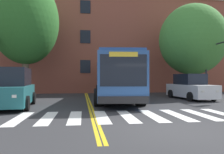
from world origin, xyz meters
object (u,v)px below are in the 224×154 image
(traffic_light_near_corner, at_px, (219,57))
(city_bus, at_px, (116,77))
(car_teal_near_lane, at_px, (11,89))
(car_white_far_lane, at_px, (190,88))
(street_tree_curbside_small, at_px, (26,21))
(street_tree_curbside_large, at_px, (192,40))

(traffic_light_near_corner, bearing_deg, city_bus, 178.72)
(car_teal_near_lane, relative_size, car_white_far_lane, 1.02)
(traffic_light_near_corner, relative_size, street_tree_curbside_small, 0.47)
(car_white_far_lane, bearing_deg, city_bus, 179.50)
(street_tree_curbside_small, bearing_deg, street_tree_curbside_large, -2.56)
(traffic_light_near_corner, distance_m, street_tree_curbside_large, 3.79)
(car_teal_near_lane, xyz_separation_m, street_tree_curbside_large, (14.13, 6.25, 4.16))
(city_bus, xyz_separation_m, car_teal_near_lane, (-6.41, -3.21, -0.70))
(car_white_far_lane, distance_m, street_tree_curbside_small, 14.86)
(city_bus, distance_m, traffic_light_near_corner, 8.33)
(city_bus, bearing_deg, car_white_far_lane, -0.50)
(traffic_light_near_corner, height_order, street_tree_curbside_large, street_tree_curbside_large)
(car_white_far_lane, height_order, street_tree_curbside_small, street_tree_curbside_small)
(car_white_far_lane, relative_size, street_tree_curbside_large, 0.57)
(traffic_light_near_corner, xyz_separation_m, street_tree_curbside_large, (-0.47, 3.22, 1.93))
(car_teal_near_lane, bearing_deg, traffic_light_near_corner, 11.73)
(traffic_light_near_corner, bearing_deg, street_tree_curbside_small, 165.88)
(city_bus, height_order, street_tree_curbside_small, street_tree_curbside_small)
(street_tree_curbside_large, bearing_deg, traffic_light_near_corner, -81.73)
(car_white_far_lane, height_order, traffic_light_near_corner, traffic_light_near_corner)
(street_tree_curbside_large, bearing_deg, car_teal_near_lane, -156.13)
(city_bus, xyz_separation_m, car_white_far_lane, (5.88, -0.05, -0.86))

